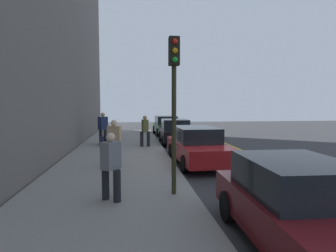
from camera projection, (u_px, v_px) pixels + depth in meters
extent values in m
plane|color=#333335|center=(195.00, 162.00, 12.20)|extent=(56.00, 56.00, 0.00)
cube|color=gray|center=(116.00, 162.00, 11.78)|extent=(28.00, 4.60, 0.15)
cube|color=gold|center=(266.00, 160.00, 12.59)|extent=(28.00, 0.14, 0.01)
cylinder|color=black|center=(180.00, 132.00, 22.20)|extent=(0.65, 0.24, 0.64)
cylinder|color=black|center=(158.00, 132.00, 21.94)|extent=(0.65, 0.24, 0.64)
cylinder|color=black|center=(173.00, 129.00, 24.93)|extent=(0.65, 0.24, 0.64)
cylinder|color=black|center=(154.00, 129.00, 24.67)|extent=(0.65, 0.24, 0.64)
cube|color=#1E512D|center=(166.00, 127.00, 23.41)|extent=(4.52, 1.94, 0.64)
cube|color=black|center=(166.00, 120.00, 23.59)|extent=(2.37, 1.67, 0.60)
cylinder|color=black|center=(192.00, 141.00, 16.86)|extent=(0.65, 0.24, 0.64)
cylinder|color=black|center=(164.00, 141.00, 16.70)|extent=(0.65, 0.24, 0.64)
cylinder|color=black|center=(185.00, 136.00, 19.46)|extent=(0.65, 0.24, 0.64)
cylinder|color=black|center=(161.00, 136.00, 19.31)|extent=(0.65, 0.24, 0.64)
cube|color=black|center=(175.00, 134.00, 18.06)|extent=(4.28, 1.93, 0.64)
cube|color=black|center=(175.00, 124.00, 18.23)|extent=(2.25, 1.67, 0.60)
cylinder|color=black|center=(230.00, 163.00, 10.51)|extent=(0.65, 0.24, 0.64)
cylinder|color=black|center=(185.00, 164.00, 10.26)|extent=(0.65, 0.24, 0.64)
cylinder|color=black|center=(207.00, 150.00, 13.45)|extent=(0.65, 0.24, 0.64)
cylinder|color=black|center=(172.00, 151.00, 13.19)|extent=(0.65, 0.24, 0.64)
cube|color=maroon|center=(197.00, 150.00, 11.83)|extent=(4.84, 1.93, 0.64)
cube|color=black|center=(196.00, 134.00, 12.02)|extent=(2.53, 1.67, 0.60)
cylinder|color=black|center=(305.00, 204.00, 6.15)|extent=(0.65, 0.24, 0.64)
cylinder|color=black|center=(228.00, 207.00, 6.00)|extent=(0.65, 0.24, 0.64)
cube|color=maroon|center=(301.00, 216.00, 4.78)|extent=(4.19, 1.94, 0.64)
cube|color=black|center=(295.00, 177.00, 4.94)|extent=(2.20, 1.67, 0.60)
cylinder|color=black|center=(116.00, 154.00, 10.91)|extent=(0.19, 0.19, 0.82)
cylinder|color=black|center=(113.00, 156.00, 10.53)|extent=(0.19, 0.19, 0.82)
cube|color=tan|center=(114.00, 135.00, 10.67)|extent=(0.39, 0.52, 0.69)
sphere|color=beige|center=(114.00, 123.00, 10.63)|extent=(0.23, 0.23, 0.23)
cylinder|color=black|center=(117.00, 186.00, 6.76)|extent=(0.18, 0.18, 0.77)
cylinder|color=black|center=(106.00, 184.00, 6.95)|extent=(0.18, 0.18, 0.77)
cube|color=slate|center=(111.00, 155.00, 6.80)|extent=(0.52, 0.49, 0.66)
sphere|color=beige|center=(111.00, 137.00, 6.77)|extent=(0.21, 0.21, 0.21)
cylinder|color=black|center=(142.00, 139.00, 15.68)|extent=(0.19, 0.19, 0.80)
cylinder|color=black|center=(148.00, 139.00, 15.80)|extent=(0.19, 0.19, 0.80)
cube|color=brown|center=(145.00, 126.00, 15.69)|extent=(0.51, 0.37, 0.68)
sphere|color=tan|center=(145.00, 118.00, 15.65)|extent=(0.22, 0.22, 0.22)
cylinder|color=black|center=(105.00, 137.00, 16.47)|extent=(0.20, 0.20, 0.86)
cylinder|color=black|center=(101.00, 137.00, 16.71)|extent=(0.20, 0.20, 0.86)
cube|color=#1E284C|center=(103.00, 123.00, 16.53)|extent=(0.57, 0.57, 0.74)
sphere|color=tan|center=(103.00, 115.00, 16.49)|extent=(0.24, 0.24, 0.24)
cylinder|color=#2D2D19|center=(174.00, 131.00, 7.28)|extent=(0.12, 0.12, 3.28)
cube|color=black|center=(174.00, 51.00, 7.13)|extent=(0.26, 0.26, 0.70)
sphere|color=red|center=(175.00, 41.00, 6.96)|extent=(0.14, 0.14, 0.14)
sphere|color=orange|center=(175.00, 51.00, 6.98)|extent=(0.14, 0.14, 0.14)
sphere|color=green|center=(175.00, 60.00, 7.00)|extent=(0.14, 0.14, 0.14)
cube|color=#191E38|center=(102.00, 141.00, 16.10)|extent=(0.34, 0.22, 0.50)
cylinder|color=#4C4C4C|center=(102.00, 133.00, 16.07)|extent=(0.03, 0.03, 0.36)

